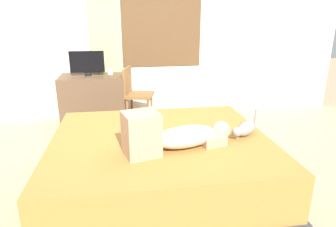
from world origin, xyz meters
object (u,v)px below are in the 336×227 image
(cat, at_px, (245,129))
(chair_by_desk, at_px, (134,92))
(person_lying, at_px, (175,135))
(cup, at_px, (110,71))
(tv_monitor, at_px, (87,63))
(desk, at_px, (94,100))
(bed, at_px, (161,164))

(cat, bearing_deg, chair_by_desk, 116.06)
(person_lying, relative_size, cup, 11.11)
(person_lying, bearing_deg, tv_monitor, 112.55)
(desk, xyz_separation_m, chair_by_desk, (0.60, -0.11, 0.14))
(bed, xyz_separation_m, desk, (-0.75, 1.89, 0.11))
(tv_monitor, xyz_separation_m, chair_by_desk, (0.65, -0.11, -0.41))
(bed, height_order, tv_monitor, tv_monitor)
(person_lying, distance_m, cup, 2.28)
(cup, bearing_deg, chair_by_desk, -27.26)
(desk, height_order, tv_monitor, tv_monitor)
(desk, relative_size, chair_by_desk, 1.05)
(tv_monitor, height_order, cup, tv_monitor)
(person_lying, height_order, cat, person_lying)
(cat, height_order, desk, desk)
(bed, xyz_separation_m, person_lying, (0.09, -0.25, 0.38))
(desk, bearing_deg, cup, 13.28)
(cat, bearing_deg, desk, 127.41)
(cup, bearing_deg, desk, -166.72)
(cat, xyz_separation_m, cup, (-1.25, 2.04, 0.19))
(bed, height_order, cat, cat)
(bed, bearing_deg, chair_by_desk, 94.99)
(bed, height_order, desk, desk)
(person_lying, distance_m, tv_monitor, 2.33)
(person_lying, relative_size, chair_by_desk, 1.09)
(bed, xyz_separation_m, cat, (0.76, -0.09, 0.33))
(cup, height_order, chair_by_desk, chair_by_desk)
(tv_monitor, distance_m, chair_by_desk, 0.78)
(person_lying, distance_m, chair_by_desk, 2.05)
(bed, distance_m, chair_by_desk, 1.80)
(person_lying, height_order, cup, person_lying)
(chair_by_desk, bearing_deg, desk, 169.41)
(cat, xyz_separation_m, desk, (-1.51, 1.98, -0.23))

